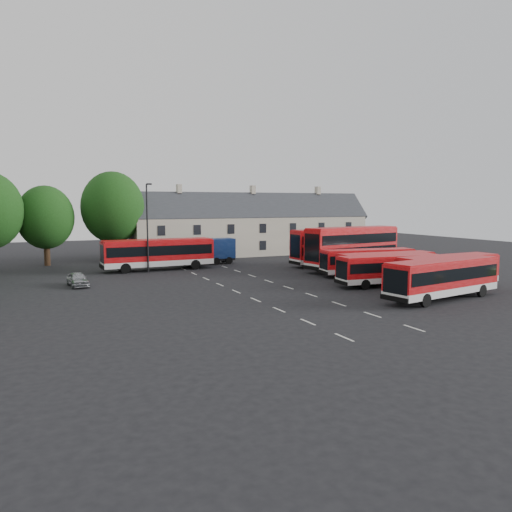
# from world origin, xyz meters

# --- Properties ---
(ground) EXTENTS (140.00, 140.00, 0.00)m
(ground) POSITION_xyz_m (0.00, 0.00, 0.00)
(ground) COLOR black
(ground) RESTS_ON ground
(lane_markings) EXTENTS (5.15, 33.80, 0.01)m
(lane_markings) POSITION_xyz_m (2.50, 2.00, 0.01)
(lane_markings) COLOR beige
(lane_markings) RESTS_ON ground
(terrace_houses) EXTENTS (35.70, 7.13, 10.06)m
(terrace_houses) POSITION_xyz_m (14.00, 30.00, 3.86)
(terrace_houses) COLOR beige
(terrace_houses) RESTS_ON ground
(bus_row_a) EXTENTS (11.34, 4.39, 3.13)m
(bus_row_a) POSITION_xyz_m (13.33, -7.81, 1.88)
(bus_row_a) COLOR silver
(bus_row_a) RESTS_ON ground
(bus_row_b) EXTENTS (10.52, 3.04, 2.94)m
(bus_row_b) POSITION_xyz_m (17.43, -4.32, 1.77)
(bus_row_b) COLOR silver
(bus_row_b) RESTS_ON ground
(bus_row_c) EXTENTS (10.03, 3.06, 2.79)m
(bus_row_c) POSITION_xyz_m (13.79, -0.96, 1.68)
(bus_row_c) COLOR silver
(bus_row_c) RESTS_ON ground
(bus_row_d) EXTENTS (9.92, 2.96, 2.77)m
(bus_row_d) POSITION_xyz_m (15.21, 1.27, 1.66)
(bus_row_d) COLOR silver
(bus_row_d) RESTS_ON ground
(bus_row_e) EXTENTS (10.05, 3.63, 2.78)m
(bus_row_e) POSITION_xyz_m (15.78, 4.89, 1.67)
(bus_row_e) COLOR silver
(bus_row_e) RESTS_ON ground
(bus_dd_south) EXTENTS (12.08, 4.64, 4.84)m
(bus_dd_south) POSITION_xyz_m (16.94, 9.31, 2.75)
(bus_dd_south) COLOR silver
(bus_dd_south) RESTS_ON ground
(bus_dd_north) EXTENTS (10.79, 2.99, 4.38)m
(bus_dd_north) POSITION_xyz_m (17.35, 13.81, 2.50)
(bus_dd_north) COLOR silver
(bus_dd_north) RESTS_ON ground
(bus_north) EXTENTS (12.30, 3.16, 3.46)m
(bus_north) POSITION_xyz_m (-2.75, 18.42, 2.08)
(bus_north) COLOR silver
(bus_north) RESTS_ON ground
(box_truck) EXTENTS (7.16, 2.31, 3.12)m
(box_truck) POSITION_xyz_m (3.91, 21.39, 1.75)
(box_truck) COLOR black
(box_truck) RESTS_ON ground
(silver_car) EXTENTS (1.90, 3.90, 1.28)m
(silver_car) POSITION_xyz_m (-12.02, 10.40, 0.64)
(silver_car) COLOR #9B9DA2
(silver_car) RESTS_ON ground
(lamppost) EXTENTS (0.67, 0.33, 9.60)m
(lamppost) POSITION_xyz_m (-4.22, 16.88, 5.12)
(lamppost) COLOR black
(lamppost) RESTS_ON ground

